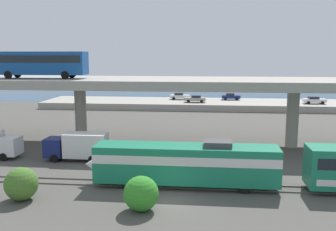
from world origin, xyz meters
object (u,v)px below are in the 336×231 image
(transit_bus_on_overpass, at_px, (40,62))
(service_truck_west, at_px, (78,146))
(train_locomotive, at_px, (177,162))
(parked_car_1, at_px, (231,96))
(parked_car_0, at_px, (195,99))
(parked_car_2, at_px, (314,100))
(parked_car_3, at_px, (180,96))

(transit_bus_on_overpass, distance_m, service_truck_west, 13.89)
(train_locomotive, bearing_deg, parked_car_1, -98.11)
(train_locomotive, xyz_separation_m, transit_bus_on_overpass, (-18.76, 14.90, 8.33))
(train_locomotive, distance_m, parked_car_0, 48.65)
(parked_car_0, relative_size, parked_car_2, 0.99)
(parked_car_0, distance_m, parked_car_3, 6.14)
(service_truck_west, distance_m, parked_car_3, 47.05)
(parked_car_3, bearing_deg, parked_car_2, -9.52)
(parked_car_0, bearing_deg, parked_car_1, -145.18)
(transit_bus_on_overpass, relative_size, parked_car_0, 2.70)
(parked_car_0, height_order, parked_car_1, same)
(parked_car_0, bearing_deg, train_locomotive, 90.04)
(parked_car_2, distance_m, parked_car_3, 28.53)
(parked_car_1, relative_size, parked_car_2, 0.90)
(service_truck_west, bearing_deg, parked_car_2, -130.68)
(parked_car_1, distance_m, parked_car_3, 11.44)
(transit_bus_on_overpass, distance_m, parked_car_0, 39.50)
(train_locomotive, relative_size, transit_bus_on_overpass, 1.43)
(parked_car_0, bearing_deg, service_truck_west, 74.66)
(transit_bus_on_overpass, bearing_deg, parked_car_2, 38.17)
(transit_bus_on_overpass, height_order, parked_car_1, transit_bus_on_overpass)
(parked_car_1, height_order, parked_car_3, same)
(parked_car_2, bearing_deg, parked_car_3, 170.48)
(parked_car_1, relative_size, parked_car_3, 0.93)
(train_locomotive, xyz_separation_m, service_truck_west, (-11.42, 7.15, -0.55))
(transit_bus_on_overpass, height_order, parked_car_2, transit_bus_on_overpass)
(parked_car_2, bearing_deg, train_locomotive, -116.56)
(transit_bus_on_overpass, relative_size, parked_car_1, 2.97)
(parked_car_1, bearing_deg, service_truck_west, -112.19)
(parked_car_2, bearing_deg, service_truck_west, -130.68)
(service_truck_west, height_order, parked_car_2, service_truck_west)
(parked_car_2, xyz_separation_m, parked_car_3, (-28.14, 4.72, -0.00))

